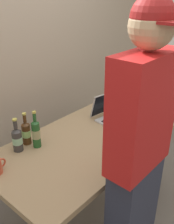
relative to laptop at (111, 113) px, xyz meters
The scene contains 8 objects.
ground_plane 0.96m from the laptop, behind, with size 8.00×8.00×0.00m, color slate.
desk 0.49m from the laptop, behind, with size 1.54×0.86×0.77m.
laptop is the anchor object (origin of this frame).
beer_bottle_green 0.82m from the laptop, 162.92° to the left, with size 0.07×0.07×0.27m.
beer_bottle_dark 0.92m from the laptop, 166.58° to the left, with size 0.08×0.08×0.27m.
beer_bottle_brown 0.78m from the laptop, 169.12° to the left, with size 0.06×0.06×0.30m.
person_figure 0.96m from the laptop, 134.99° to the right, with size 0.43×0.29×1.87m.
back_wall 1.04m from the laptop, 120.60° to the left, with size 6.00×0.10×2.60m, color tan.
Camera 1 is at (-1.29, -1.15, 1.88)m, focal length 40.78 mm.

